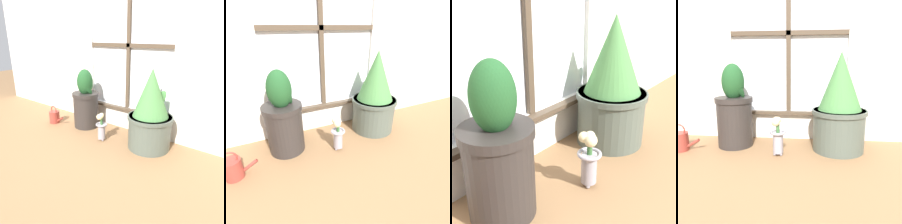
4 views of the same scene
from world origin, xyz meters
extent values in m
plane|color=olive|center=(0.00, 0.00, 0.00)|extent=(10.00, 10.00, 0.00)
cube|color=silver|center=(-1.33, 0.52, 1.25)|extent=(1.73, 0.05, 2.50)
cube|color=silver|center=(0.00, 0.52, 0.12)|extent=(0.93, 0.05, 0.24)
cube|color=white|center=(0.00, 0.53, 0.86)|extent=(0.93, 0.02, 1.24)
cube|color=#4C3D2D|center=(0.00, 0.50, 0.86)|extent=(0.04, 0.02, 1.24)
cube|color=#4C3D2D|center=(0.00, 0.50, 0.86)|extent=(0.93, 0.02, 0.04)
cube|color=#4C3D2D|center=(0.00, 0.47, 0.23)|extent=(0.99, 0.06, 0.02)
cylinder|color=#2D2826|center=(-0.39, 0.28, 0.19)|extent=(0.26, 0.26, 0.38)
cylinder|color=#2D2826|center=(-0.39, 0.28, 0.36)|extent=(0.28, 0.28, 0.04)
cylinder|color=#38281E|center=(-0.39, 0.28, 0.37)|extent=(0.24, 0.24, 0.01)
ellipsoid|color=#1E4C23|center=(-0.39, 0.28, 0.49)|extent=(0.17, 0.17, 0.27)
ellipsoid|color=#1E4C23|center=(-0.33, 0.26, 0.44)|extent=(0.07, 0.13, 0.16)
cylinder|color=#4C564C|center=(0.39, 0.27, 0.15)|extent=(0.37, 0.37, 0.30)
cylinder|color=#4C564C|center=(0.39, 0.27, 0.28)|extent=(0.39, 0.39, 0.03)
cylinder|color=#38281E|center=(0.39, 0.27, 0.29)|extent=(0.34, 0.34, 0.01)
cone|color=#477F42|center=(0.39, 0.27, 0.50)|extent=(0.31, 0.31, 0.41)
ellipsoid|color=#477F42|center=(0.41, 0.37, 0.40)|extent=(0.21, 0.06, 0.26)
sphere|color=#99939E|center=(-0.03, 0.15, 0.01)|extent=(0.02, 0.02, 0.02)
sphere|color=#99939E|center=(-0.05, 0.11, 0.01)|extent=(0.02, 0.02, 0.02)
sphere|color=#99939E|center=(-0.01, 0.11, 0.01)|extent=(0.02, 0.02, 0.02)
cylinder|color=#99939E|center=(-0.03, 0.12, 0.09)|extent=(0.07, 0.07, 0.14)
torus|color=#99939E|center=(-0.03, 0.12, 0.16)|extent=(0.11, 0.11, 0.02)
cylinder|color=#386633|center=(-0.03, 0.12, 0.20)|extent=(0.02, 0.02, 0.08)
sphere|color=beige|center=(-0.03, 0.12, 0.25)|extent=(0.05, 0.05, 0.05)
sphere|color=beige|center=(-0.05, 0.14, 0.24)|extent=(0.05, 0.05, 0.05)
sphere|color=beige|center=(-0.04, 0.11, 0.24)|extent=(0.06, 0.06, 0.06)
cylinder|color=#99382D|center=(-0.75, 0.13, 0.07)|extent=(0.11, 0.11, 0.13)
cylinder|color=#99382D|center=(-0.65, 0.13, 0.06)|extent=(0.10, 0.02, 0.07)
torus|color=#99382D|center=(-0.75, 0.13, 0.15)|extent=(0.09, 0.01, 0.09)
camera|label=1|loc=(1.20, -1.31, 0.95)|focal=35.00mm
camera|label=2|loc=(-0.50, -0.89, 0.87)|focal=28.00mm
camera|label=3|loc=(-1.01, -0.53, 0.86)|focal=50.00mm
camera|label=4|loc=(0.20, -1.28, 0.60)|focal=35.00mm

